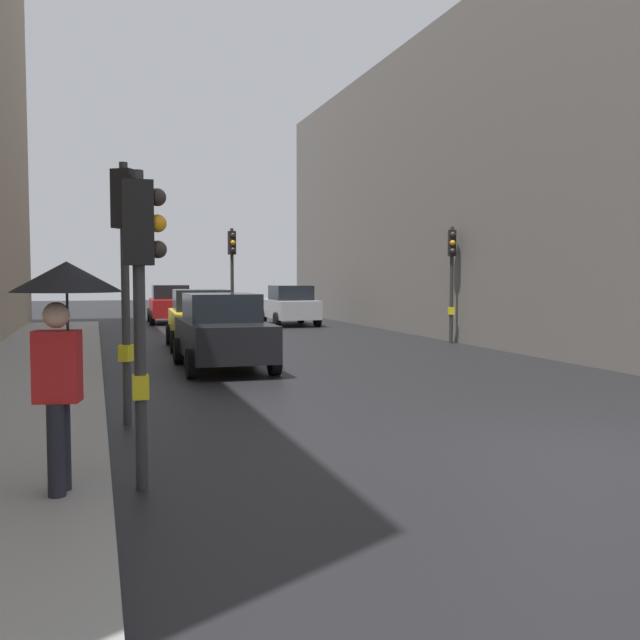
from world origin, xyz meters
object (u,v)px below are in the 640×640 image
(traffic_light_near_left, at_px, (141,271))
(car_yellow_taxi, at_px, (202,319))
(traffic_light_far_median, at_px, (232,262))
(traffic_light_mid_street, at_px, (452,263))
(car_dark_suv, at_px, (223,331))
(car_red_sedan, at_px, (171,304))
(pedestrian_with_umbrella, at_px, (64,312))
(traffic_light_near_right, at_px, (126,245))
(car_silver_hatchback, at_px, (290,305))

(traffic_light_near_left, height_order, car_yellow_taxi, traffic_light_near_left)
(traffic_light_far_median, relative_size, car_yellow_taxi, 0.91)
(traffic_light_mid_street, height_order, traffic_light_near_left, traffic_light_mid_street)
(traffic_light_near_left, height_order, car_dark_suv, traffic_light_near_left)
(car_red_sedan, distance_m, pedestrian_with_umbrella, 27.11)
(car_red_sedan, bearing_deg, traffic_light_near_right, -97.19)
(pedestrian_with_umbrella, bearing_deg, car_silver_hatchback, 70.24)
(car_silver_hatchback, relative_size, car_dark_suv, 1.00)
(car_red_sedan, xyz_separation_m, car_silver_hatchback, (4.92, -3.06, 0.00))
(car_yellow_taxi, distance_m, pedestrian_with_umbrella, 15.23)
(traffic_light_mid_street, bearing_deg, pedestrian_with_umbrella, -129.25)
(car_silver_hatchback, distance_m, pedestrian_with_umbrella, 25.29)
(traffic_light_near_right, xyz_separation_m, car_red_sedan, (2.91, 23.05, -1.74))
(traffic_light_near_right, bearing_deg, car_silver_hatchback, 68.62)
(traffic_light_far_median, xyz_separation_m, traffic_light_near_right, (-4.29, -14.82, -0.06))
(traffic_light_near_right, height_order, car_red_sedan, traffic_light_near_right)
(car_silver_hatchback, bearing_deg, car_dark_suv, -111.00)
(traffic_light_near_right, xyz_separation_m, car_dark_suv, (2.39, 5.83, -1.74))
(car_yellow_taxi, relative_size, car_dark_suv, 1.02)
(traffic_light_near_right, xyz_separation_m, pedestrian_with_umbrella, (-0.71, -3.79, -0.78))
(car_dark_suv, height_order, pedestrian_with_umbrella, pedestrian_with_umbrella)
(traffic_light_near_left, bearing_deg, traffic_light_far_median, 76.72)
(car_red_sedan, bearing_deg, pedestrian_with_umbrella, -97.69)
(traffic_light_near_right, bearing_deg, traffic_light_near_left, -89.91)
(car_red_sedan, bearing_deg, car_silver_hatchback, -31.89)
(traffic_light_near_left, relative_size, car_silver_hatchback, 0.76)
(car_silver_hatchback, distance_m, car_dark_suv, 15.17)
(car_silver_hatchback, bearing_deg, traffic_light_near_right, -111.38)
(traffic_light_mid_street, bearing_deg, traffic_light_near_left, -128.33)
(traffic_light_near_left, xyz_separation_m, car_silver_hatchback, (7.82, 23.34, -1.34))
(traffic_light_far_median, bearing_deg, traffic_light_near_right, -106.15)
(traffic_light_near_left, relative_size, car_dark_suv, 0.76)
(traffic_light_far_median, relative_size, pedestrian_with_umbrella, 1.82)
(car_red_sedan, relative_size, car_dark_suv, 1.01)
(traffic_light_mid_street, bearing_deg, car_silver_hatchback, 105.06)
(car_yellow_taxi, distance_m, car_silver_hatchback, 10.35)
(traffic_light_far_median, xyz_separation_m, traffic_light_near_left, (-4.29, -18.17, -0.46))
(car_red_sedan, relative_size, car_silver_hatchback, 1.01)
(car_red_sedan, distance_m, car_silver_hatchback, 5.79)
(traffic_light_far_median, distance_m, car_silver_hatchback, 6.52)
(car_red_sedan, xyz_separation_m, car_dark_suv, (-0.52, -17.22, 0.00))
(car_dark_suv, distance_m, pedestrian_with_umbrella, 10.16)
(traffic_light_near_left, height_order, car_red_sedan, traffic_light_near_left)
(traffic_light_near_left, bearing_deg, traffic_light_mid_street, 51.67)
(traffic_light_far_median, distance_m, car_red_sedan, 8.54)
(traffic_light_far_median, bearing_deg, car_yellow_taxi, -113.55)
(traffic_light_near_right, relative_size, car_yellow_taxi, 0.89)
(traffic_light_near_left, distance_m, car_red_sedan, 26.59)
(traffic_light_far_median, xyz_separation_m, car_yellow_taxi, (-1.65, -3.79, -1.80))
(traffic_light_near_left, distance_m, traffic_light_near_right, 3.37)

